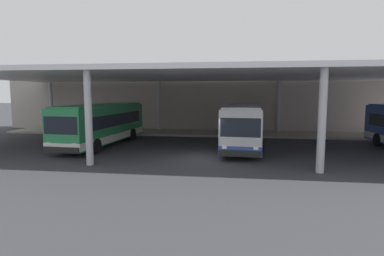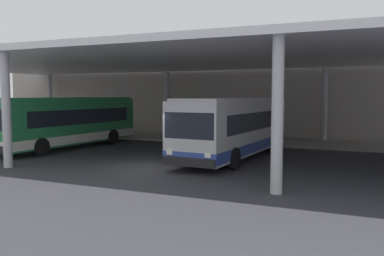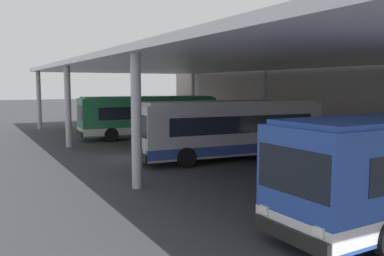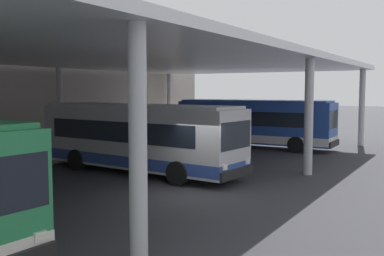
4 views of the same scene
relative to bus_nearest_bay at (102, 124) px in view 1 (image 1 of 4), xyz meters
The scene contains 8 objects.
ground_plane 9.36m from the bus_nearest_bay, 25.83° to the right, with size 200.00×200.00×0.00m, color #333338.
platform_kerb 11.45m from the bus_nearest_bay, 43.01° to the left, with size 42.00×4.50×0.18m, color gray.
station_building_facade 13.86m from the bus_nearest_bay, 52.96° to the left, with size 48.00×1.60×6.63m, color #ADA399.
canopy_shelter 9.18m from the bus_nearest_bay, 10.16° to the left, with size 40.00×17.00×5.55m.
bus_nearest_bay is the anchor object (origin of this frame).
bus_second_bay 10.84m from the bus_nearest_bay, ahead, with size 3.24×10.68×3.17m.
bench_waiting 8.07m from the bus_nearest_bay, 102.89° to the left, with size 1.80×0.45×0.92m.
trash_bin 9.40m from the bus_nearest_bay, 124.23° to the left, with size 0.52×0.52×0.98m.
Camera 1 is at (1.87, -18.61, 3.99)m, focal length 28.97 mm.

